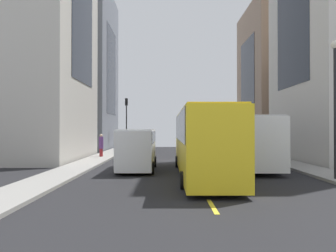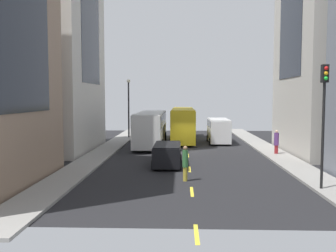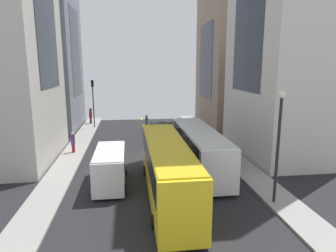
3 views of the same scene
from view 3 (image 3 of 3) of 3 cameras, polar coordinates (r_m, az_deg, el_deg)
name	(u,v)px [view 3 (image 3 of 3)]	position (r m, az deg, el deg)	size (l,w,h in m)	color
ground_plane	(152,159)	(27.43, -3.16, -6.30)	(40.98, 40.98, 0.00)	black
sidewalk_west	(229,155)	(28.89, 11.68, -5.45)	(2.20, 44.00, 0.15)	gray
sidewalk_east	(68,161)	(27.88, -18.59, -6.45)	(2.20, 44.00, 0.15)	gray
lane_stripe_0	(141,119)	(47.82, -5.11, 1.41)	(0.16, 2.00, 0.01)	yellow
lane_stripe_1	(143,126)	(41.93, -4.75, -0.03)	(0.16, 2.00, 0.01)	yellow
lane_stripe_2	(146,136)	(36.08, -4.27, -1.93)	(0.16, 2.00, 0.01)	yellow
lane_stripe_3	(149,150)	(30.29, -3.60, -4.56)	(0.16, 2.00, 0.01)	yellow
lane_stripe_4	(154,170)	(24.60, -2.61, -8.42)	(0.16, 2.00, 0.01)	yellow
lane_stripe_5	(163,203)	(19.10, -0.99, -14.54)	(0.16, 2.00, 0.01)	yellow
building_west_0	(235,61)	(43.21, 12.74, 12.12)	(8.38, 11.98, 18.05)	#937760
building_west_1	(282,6)	(30.05, 21.11, 20.63)	(6.20, 11.78, 27.03)	beige
building_east_0	(51,53)	(42.35, -21.54, 12.98)	(6.21, 11.42, 20.06)	slate
city_bus_white	(199,146)	(24.14, 6.07, -3.88)	(2.81, 11.35, 3.35)	silver
streetcar_yellow	(167,165)	(19.26, -0.18, -7.48)	(2.70, 12.53, 3.59)	yellow
delivery_van_white	(110,165)	(21.52, -11.09, -7.35)	(2.25, 5.46, 2.58)	white
car_black_0	(160,130)	(34.85, -1.64, -0.83)	(2.04, 4.31, 1.57)	black
pedestrian_crossing_mid	(147,122)	(39.32, -4.13, 0.84)	(0.33, 0.33, 2.06)	gold
pedestrian_waiting_curb	(91,116)	(43.99, -14.66, 1.79)	(0.37, 0.37, 2.05)	navy
pedestrian_walking_far	(73,142)	(30.04, -17.79, -2.91)	(0.40, 0.40, 1.99)	maroon
pedestrian_crossing_near	(91,115)	(44.89, -14.63, 2.13)	(0.40, 0.40, 2.26)	gray
traffic_light_near_corner	(93,95)	(41.16, -14.22, 5.81)	(0.32, 0.44, 6.35)	black
streetlamp_near	(279,135)	(18.69, 20.51, -1.71)	(0.44, 0.44, 6.84)	black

